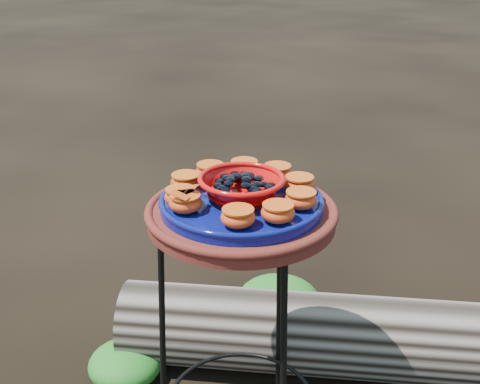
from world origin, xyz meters
The scene contains 19 objects.
plant_stand centered at (0.00, 0.00, 0.35)m, with size 0.44×0.44×0.70m, color black, non-canonical shape.
terracotta_saucer centered at (0.00, 0.00, 0.72)m, with size 0.45×0.45×0.04m, color #531916.
cobalt_plate centered at (0.00, 0.00, 0.75)m, with size 0.38×0.38×0.03m, color #080446.
red_bowl centered at (0.00, 0.00, 0.79)m, with size 0.19×0.19×0.05m, color red, non-canonical shape.
glass_gems centered at (0.00, 0.00, 0.83)m, with size 0.15×0.15×0.03m, color black, non-canonical shape.
orange_half_0 centered at (-0.07, -0.13, 0.78)m, with size 0.07×0.07×0.04m, color red.
orange_half_1 centered at (0.07, -0.13, 0.78)m, with size 0.07×0.07×0.04m, color red.
orange_half_2 centered at (0.13, -0.06, 0.78)m, with size 0.07×0.07×0.04m, color red.
orange_half_3 centered at (0.14, 0.03, 0.78)m, with size 0.07×0.07×0.04m, color red.
orange_half_4 centered at (0.10, 0.10, 0.78)m, with size 0.07×0.07×0.04m, color red.
orange_half_5 centered at (0.02, 0.14, 0.78)m, with size 0.07×0.07×0.04m, color red.
orange_half_6 centered at (-0.07, 0.13, 0.78)m, with size 0.07×0.07×0.04m, color red.
orange_half_7 centered at (-0.13, 0.06, 0.78)m, with size 0.07×0.07×0.04m, color red.
orange_half_8 centered at (-0.14, -0.03, 0.78)m, with size 0.07×0.07×0.04m, color red.
orange_half_9 centered at (-0.10, -0.10, 0.78)m, with size 0.07×0.07×0.04m, color red.
butterfly centered at (-0.07, -0.13, 0.81)m, with size 0.09×0.05×0.02m, color #CC4410, non-canonical shape.
driftwood_log centered at (0.11, 0.44, 0.14)m, with size 1.44×0.38×0.27m, color black, non-canonical shape.
foliage_left centered at (-0.46, 0.03, 0.06)m, with size 0.24×0.24×0.12m, color #15711C.
foliage_back centered at (-0.20, 0.58, 0.08)m, with size 0.31×0.31×0.16m, color #15711C.
Camera 1 is at (0.68, -1.09, 1.34)m, focal length 45.00 mm.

